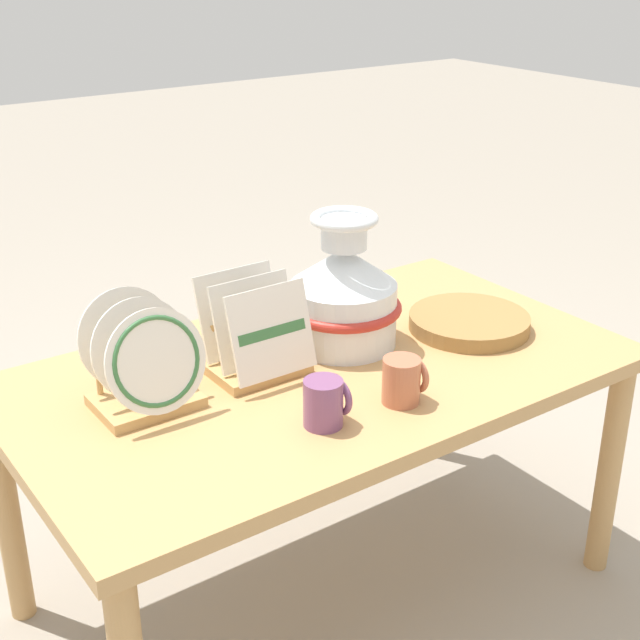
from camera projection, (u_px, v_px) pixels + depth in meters
ground_plane at (320, 587)px, 2.17m from camera, size 14.00×14.00×0.00m
display_table at (320, 394)px, 1.96m from camera, size 1.34×0.76×0.60m
ceramic_vase at (343, 293)px, 1.99m from camera, size 0.26×0.26×0.31m
dish_rack_round_plates at (145, 370)px, 1.73m from camera, size 0.20×0.19×0.22m
dish_rack_square_plates at (255, 343)px, 1.88m from camera, size 0.20×0.19×0.21m
wicker_charger_stack at (469, 322)px, 2.10m from camera, size 0.28×0.28×0.04m
mug_terracotta_glaze at (403, 380)px, 1.77m from camera, size 0.08×0.08×0.09m
mug_plum_glaze at (325, 402)px, 1.69m from camera, size 0.08×0.08×0.09m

